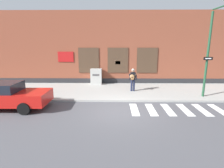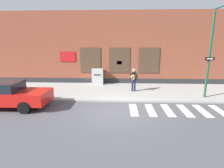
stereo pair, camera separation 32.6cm
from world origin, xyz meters
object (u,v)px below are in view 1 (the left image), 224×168
Objects in this scene: traffic_light at (221,37)px; utility_box at (96,77)px; red_car at (7,96)px; busker at (133,78)px.

utility_box is at bearing 148.27° from traffic_light.
traffic_light reaches higher than red_car.
red_car is 8.31m from busker.
red_car is 12.75m from traffic_light.
utility_box is (-7.77, 4.80, -3.22)m from traffic_light.
red_car is 2.69× the size of busker.
busker is at bearing 152.83° from traffic_light.
traffic_light is at bearing -31.73° from utility_box.
traffic_light is 4.15× the size of utility_box.
busker is 3.84m from utility_box.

